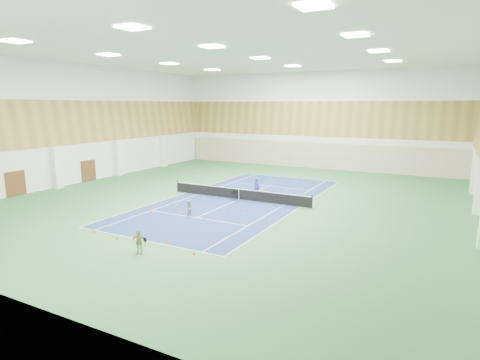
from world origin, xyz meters
name	(u,v)px	position (x,y,z in m)	size (l,w,h in m)	color
ground	(239,199)	(0.00, 0.00, 0.00)	(40.00, 40.00, 0.00)	#2D6A36
room_shell	(239,128)	(0.00, 0.00, 6.00)	(36.00, 40.00, 12.00)	white
wood_cladding	(239,103)	(0.00, 0.00, 8.00)	(36.00, 40.00, 8.00)	#A77F3E
ceiling_light_grid	(239,53)	(0.00, 0.00, 11.92)	(21.40, 25.40, 0.06)	white
court_surface	(239,199)	(0.00, 0.00, 0.01)	(10.97, 23.77, 0.01)	navy
tennis_balls_scatter	(239,199)	(0.00, 0.00, 0.05)	(10.57, 22.77, 0.07)	#CEF229
tennis_net	(239,193)	(0.00, 0.00, 0.55)	(12.80, 0.10, 1.10)	black
back_curtain	(312,155)	(0.00, 19.75, 1.60)	(35.40, 0.16, 3.20)	#C6B793
door_left_a	(16,184)	(-17.92, -8.00, 1.10)	(0.08, 1.80, 2.20)	#593319
door_left_b	(89,171)	(-17.92, 0.00, 1.10)	(0.08, 1.80, 2.20)	#593319
coach	(257,187)	(0.69, 2.01, 0.78)	(0.57, 0.37, 1.56)	navy
child_court	(189,209)	(-0.63, -6.33, 0.59)	(0.57, 0.45, 1.18)	gray
child_apron	(139,242)	(1.22, -13.63, 0.67)	(0.78, 0.32, 1.33)	tan
ball_cart	(235,196)	(-0.08, -0.60, 0.41)	(0.47, 0.47, 0.82)	black
cone_svc_a	(151,211)	(-3.73, -6.80, 0.12)	(0.21, 0.21, 0.23)	red
cone_svc_b	(191,214)	(-0.67, -6.11, 0.11)	(0.20, 0.20, 0.22)	#D6650B
cone_svc_c	(204,218)	(0.82, -6.61, 0.12)	(0.22, 0.22, 0.24)	#E74E0C
cone_svc_d	(248,223)	(3.97, -6.12, 0.10)	(0.18, 0.18, 0.20)	#FF470D
cone_base_a	(95,231)	(-3.76, -12.16, 0.12)	(0.22, 0.22, 0.24)	#EC590C
cone_base_b	(117,237)	(-1.55, -12.43, 0.11)	(0.21, 0.21, 0.23)	#DB600B
cone_base_c	(167,240)	(1.38, -11.47, 0.12)	(0.22, 0.22, 0.24)	#FF580D
cone_base_d	(194,253)	(3.93, -12.36, 0.10)	(0.17, 0.17, 0.19)	#DD470B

